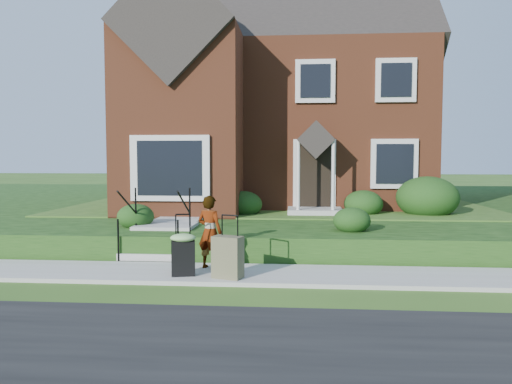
# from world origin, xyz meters

# --- Properties ---
(ground) EXTENTS (120.00, 120.00, 0.00)m
(ground) POSITION_xyz_m (0.00, 0.00, 0.00)
(ground) COLOR #2D5119
(ground) RESTS_ON ground
(sidewalk) EXTENTS (60.00, 1.60, 0.08)m
(sidewalk) POSITION_xyz_m (0.00, 0.00, 0.04)
(sidewalk) COLOR #9E9B93
(sidewalk) RESTS_ON ground
(terrace) EXTENTS (44.00, 20.00, 0.60)m
(terrace) POSITION_xyz_m (4.00, 10.90, 0.30)
(terrace) COLOR #14330D
(terrace) RESTS_ON ground
(walkway) EXTENTS (1.20, 6.00, 0.06)m
(walkway) POSITION_xyz_m (-2.50, 5.00, 0.63)
(walkway) COLOR #9E9B93
(walkway) RESTS_ON terrace
(main_house) EXTENTS (10.40, 10.20, 9.40)m
(main_house) POSITION_xyz_m (-0.21, 9.61, 5.26)
(main_house) COLOR brown
(main_house) RESTS_ON terrace
(front_steps) EXTENTS (1.40, 2.02, 1.50)m
(front_steps) POSITION_xyz_m (-2.50, 1.84, 0.47)
(front_steps) COLOR #9E9B93
(front_steps) RESTS_ON ground
(foundation_shrubs) EXTENTS (10.43, 4.83, 1.27)m
(foundation_shrubs) POSITION_xyz_m (1.15, 5.15, 1.12)
(foundation_shrubs) COLOR #11330F
(foundation_shrubs) RESTS_ON terrace
(woman) EXTENTS (0.63, 0.53, 1.46)m
(woman) POSITION_xyz_m (-1.07, 0.30, 0.81)
(woman) COLOR #999999
(woman) RESTS_ON sidewalk
(suitcase_black) EXTENTS (0.56, 0.49, 1.16)m
(suitcase_black) POSITION_xyz_m (-1.47, -0.35, 0.53)
(suitcase_black) COLOR black
(suitcase_black) RESTS_ON sidewalk
(suitcase_olive) EXTENTS (0.61, 0.46, 1.16)m
(suitcase_olive) POSITION_xyz_m (-0.61, -0.47, 0.47)
(suitcase_olive) COLOR brown
(suitcase_olive) RESTS_ON sidewalk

